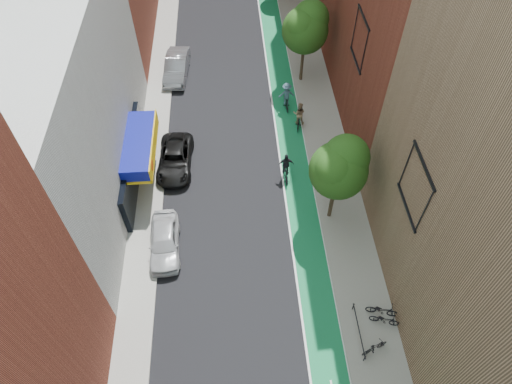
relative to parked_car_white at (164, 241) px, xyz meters
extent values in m
cube|color=#147237|center=(8.60, 17.68, -0.73)|extent=(2.00, 68.00, 0.01)
cube|color=gray|center=(-1.40, 17.68, -0.66)|extent=(2.00, 68.00, 0.15)
cube|color=gray|center=(11.10, 17.68, -0.66)|extent=(3.00, 68.00, 0.15)
cube|color=silver|center=(-6.40, 5.68, 5.26)|extent=(8.00, 20.00, 12.00)
cylinder|color=#332619|center=(10.20, 1.68, 0.91)|extent=(0.24, 0.24, 3.30)
sphere|color=#1B4312|center=(10.20, 1.68, 3.64)|extent=(3.36, 3.36, 3.36)
sphere|color=#1B4312|center=(10.60, 1.98, 4.36)|extent=(2.64, 2.64, 2.64)
sphere|color=#1B4312|center=(9.90, 1.38, 4.12)|extent=(2.40, 2.40, 2.40)
cylinder|color=#332619|center=(10.20, 15.68, 0.99)|extent=(0.24, 0.24, 3.47)
sphere|color=#1B4312|center=(10.20, 15.68, 3.86)|extent=(3.53, 3.53, 3.53)
sphere|color=#1B4312|center=(10.60, 15.98, 4.62)|extent=(2.77, 2.77, 2.77)
sphere|color=#1B4312|center=(9.90, 15.38, 4.36)|extent=(2.52, 2.52, 2.52)
imported|color=silver|center=(0.00, 0.00, 0.00)|extent=(1.96, 4.42, 1.48)
imported|color=black|center=(0.32, 6.74, -0.06)|extent=(2.46, 4.97, 1.35)
imported|color=gray|center=(0.00, 17.16, 0.07)|extent=(2.15, 5.07, 1.63)
imported|color=black|center=(9.30, 10.08, -0.26)|extent=(0.77, 1.66, 0.96)
imported|color=#927655|center=(9.30, 10.18, 0.51)|extent=(1.00, 0.85, 1.80)
imported|color=black|center=(7.80, 5.14, -0.24)|extent=(0.68, 1.92, 1.01)
imported|color=black|center=(7.80, 5.24, 0.48)|extent=(1.02, 0.43, 1.74)
imported|color=black|center=(8.62, 12.32, -0.24)|extent=(0.58, 1.68, 1.00)
imported|color=#3E6070|center=(8.62, 12.42, 0.55)|extent=(1.27, 0.79, 1.89)
imported|color=black|center=(11.87, -5.60, -0.17)|extent=(1.67, 1.00, 0.83)
imported|color=black|center=(11.00, -7.05, -0.14)|extent=(1.56, 0.95, 0.91)
imported|color=black|center=(11.86, -5.08, -0.14)|extent=(1.82, 1.03, 0.90)
camera|label=1|loc=(4.42, -15.12, 22.73)|focal=32.00mm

